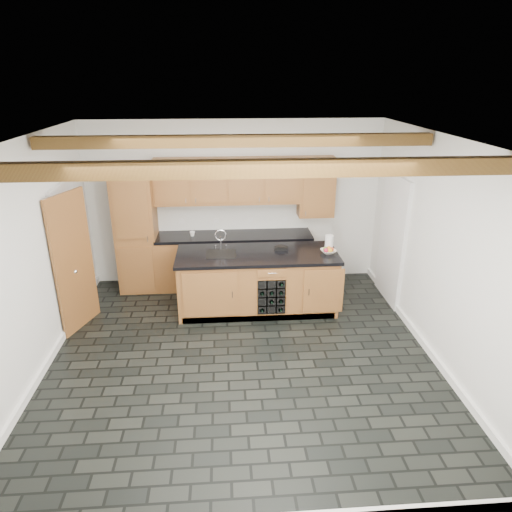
# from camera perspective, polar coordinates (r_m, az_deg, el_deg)

# --- Properties ---
(ground) EXTENTS (5.00, 5.00, 0.00)m
(ground) POSITION_cam_1_polar(r_m,az_deg,el_deg) (6.20, -1.76, -12.18)
(ground) COLOR black
(ground) RESTS_ON ground
(room_shell) EXTENTS (5.01, 5.00, 5.00)m
(room_shell) POSITION_cam_1_polar(r_m,az_deg,el_deg) (6.00, -2.97, 2.89)
(room_shell) COLOR white
(room_shell) RESTS_ON ground
(back_cabinetry) EXTENTS (3.65, 0.62, 2.20)m
(back_cabinetry) POSITION_cam_1_polar(r_m,az_deg,el_deg) (7.79, -5.33, 3.07)
(back_cabinetry) COLOR #9D6332
(back_cabinetry) RESTS_ON ground
(island) EXTENTS (2.48, 0.96, 0.93)m
(island) POSITION_cam_1_polar(r_m,az_deg,el_deg) (7.11, 0.21, -3.19)
(island) COLOR #9D6332
(island) RESTS_ON ground
(faucet) EXTENTS (0.45, 0.40, 0.34)m
(faucet) POSITION_cam_1_polar(r_m,az_deg,el_deg) (6.94, -4.40, 0.60)
(faucet) COLOR black
(faucet) RESTS_ON island
(kitchen_scale) EXTENTS (0.20, 0.13, 0.06)m
(kitchen_scale) POSITION_cam_1_polar(r_m,az_deg,el_deg) (7.08, 3.16, 1.02)
(kitchen_scale) COLOR black
(kitchen_scale) RESTS_ON island
(fruit_bowl) EXTENTS (0.26, 0.26, 0.06)m
(fruit_bowl) POSITION_cam_1_polar(r_m,az_deg,el_deg) (7.02, 9.02, 0.57)
(fruit_bowl) COLOR silver
(fruit_bowl) RESTS_ON island
(fruit_cluster) EXTENTS (0.16, 0.17, 0.07)m
(fruit_cluster) POSITION_cam_1_polar(r_m,az_deg,el_deg) (7.01, 9.04, 0.80)
(fruit_cluster) COLOR #C03F19
(fruit_cluster) RESTS_ON fruit_bowl
(paper_towel) EXTENTS (0.13, 0.13, 0.23)m
(paper_towel) POSITION_cam_1_polar(r_m,az_deg,el_deg) (7.14, 9.11, 1.67)
(paper_towel) COLOR white
(paper_towel) RESTS_ON island
(mug) EXTENTS (0.09, 0.09, 0.08)m
(mug) POSITION_cam_1_polar(r_m,az_deg,el_deg) (7.75, -7.97, 2.76)
(mug) COLOR white
(mug) RESTS_ON back_cabinetry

